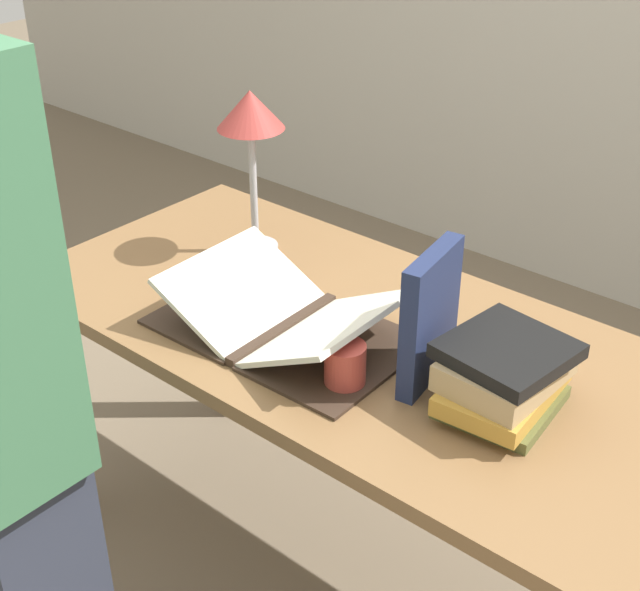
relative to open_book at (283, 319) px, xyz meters
The scene contains 7 objects.
ground_plane 0.82m from the open_book, 44.61° to the left, with size 12.00×12.00×0.00m, color #70604C.
reading_desk 0.21m from the open_book, 44.61° to the left, with size 1.59×0.73×0.77m.
open_book is the anchor object (origin of this frame).
book_stack_tall 0.50m from the open_book, ahead, with size 0.23×0.27×0.14m.
book_standing_upright 0.35m from the open_book, 10.42° to the left, with size 0.07×0.20×0.28m.
reading_lamp 0.49m from the open_book, 142.43° to the left, with size 0.16×0.16×0.41m.
coffee_mug 0.23m from the open_book, 15.45° to the right, with size 0.08×0.11×0.09m.
Camera 1 is at (0.99, -1.29, 1.81)m, focal length 50.00 mm.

